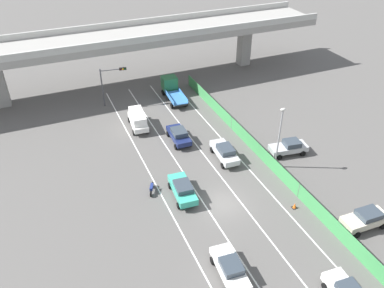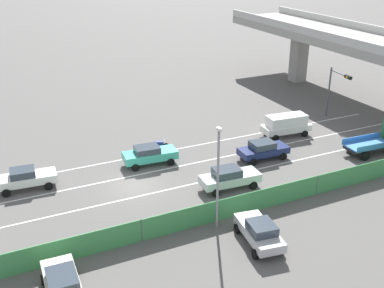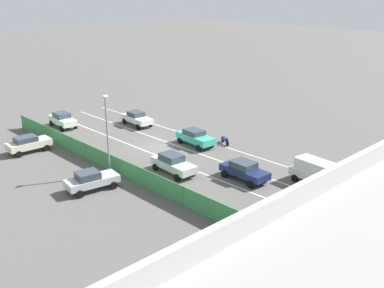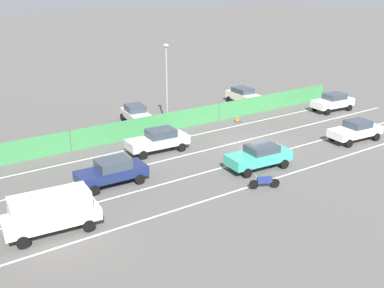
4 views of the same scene
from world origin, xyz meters
TOP-DOWN VIEW (x-y plane):
  - ground_plane at (0.00, 0.00)m, footprint 300.00×300.00m
  - lane_line_left_edge at (-5.06, 4.96)m, footprint 0.14×45.93m
  - lane_line_mid_left at (-1.69, 4.96)m, footprint 0.14×45.93m
  - lane_line_mid_right at (1.69, 4.96)m, footprint 0.14×45.93m
  - lane_line_right_edge at (5.06, 4.96)m, footprint 0.14×45.93m
  - green_fence at (7.24, 4.96)m, footprint 0.10×42.03m
  - car_sedan_white at (-3.27, -7.67)m, footprint 2.25×4.66m
  - car_hatchback_white at (3.54, -13.16)m, footprint 2.17×4.39m
  - car_taxi_teal at (-3.17, 2.50)m, footprint 2.29×4.69m
  - car_sedan_silver at (3.49, 6.53)m, footprint 2.21×4.78m
  - car_van_white at (-3.44, 16.86)m, footprint 2.38×4.93m
  - car_sedan_navy at (0.10, 11.87)m, footprint 2.17×4.49m
  - motorcycle at (-5.76, 4.37)m, footprint 1.00×1.79m
  - parked_sedan_cream at (10.34, -7.62)m, footprint 4.31×2.11m
  - parked_wagon_silver at (10.69, 4.60)m, footprint 4.47×2.48m
  - street_lamp at (7.89, 3.07)m, footprint 0.60×0.36m
  - traffic_cone at (6.02, -3.20)m, footprint 0.47×0.47m

SIDE VIEW (x-z plane):
  - ground_plane at x=0.00m, z-range 0.00..0.00m
  - lane_line_left_edge at x=-5.06m, z-range 0.00..0.01m
  - lane_line_mid_left at x=-1.69m, z-range 0.00..0.01m
  - lane_line_mid_right at x=1.69m, z-range 0.00..0.01m
  - lane_line_right_edge at x=5.06m, z-range 0.00..0.01m
  - traffic_cone at x=6.02m, z-range -0.02..0.55m
  - motorcycle at x=-5.76m, z-range -0.01..0.93m
  - green_fence at x=7.24m, z-range 0.00..1.61m
  - parked_wagon_silver at x=10.69m, z-range 0.07..1.71m
  - car_sedan_white at x=-3.27m, z-range 0.07..1.73m
  - car_sedan_navy at x=0.10m, z-range 0.09..1.72m
  - car_taxi_teal at x=-3.17m, z-range 0.09..1.76m
  - car_sedan_silver at x=3.49m, z-range 0.07..1.79m
  - parked_sedan_cream at x=10.34m, z-range 0.09..1.77m
  - car_hatchback_white at x=3.54m, z-range 0.08..1.81m
  - car_van_white at x=-3.44m, z-range 0.15..2.26m
  - street_lamp at x=7.89m, z-range 0.77..8.00m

